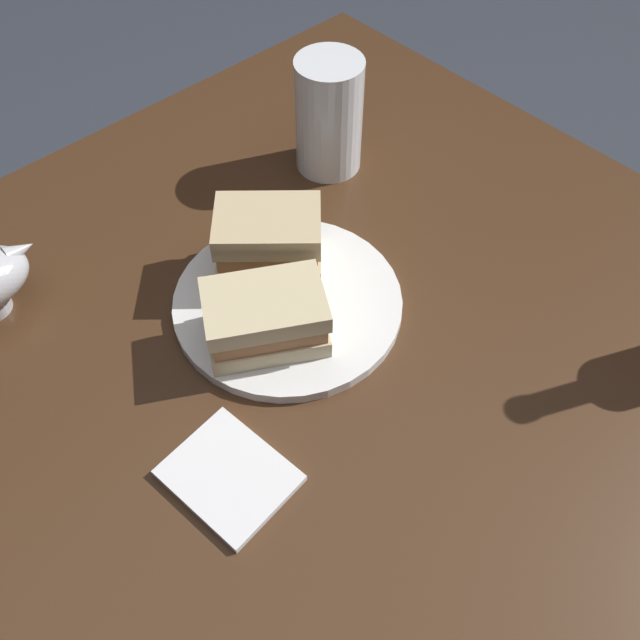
{
  "coord_description": "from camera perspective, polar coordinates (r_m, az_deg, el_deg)",
  "views": [
    {
      "loc": [
        0.26,
        -0.29,
        1.31
      ],
      "look_at": [
        -0.06,
        0.0,
        0.75
      ],
      "focal_mm": 38.69,
      "sensor_mm": 36.0,
      "label": 1
    }
  ],
  "objects": [
    {
      "name": "ground_plane",
      "position": [
        1.36,
        1.58,
        -21.3
      ],
      "size": [
        6.0,
        6.0,
        0.0
      ],
      "primitive_type": "plane",
      "color": "#333842"
    },
    {
      "name": "dining_table",
      "position": [
        1.02,
        2.04,
        -15.51
      ],
      "size": [
        1.04,
        0.97,
        0.72
      ],
      "primitive_type": "cube",
      "color": "#422816",
      "rests_on": "ground"
    },
    {
      "name": "plate",
      "position": [
        0.75,
        -2.68,
        1.46
      ],
      "size": [
        0.25,
        0.25,
        0.01
      ],
      "primitive_type": "cylinder",
      "color": "white",
      "rests_on": "dining_table"
    },
    {
      "name": "sandwich_half_left",
      "position": [
        0.75,
        -4.26,
        6.51
      ],
      "size": [
        0.13,
        0.14,
        0.07
      ],
      "color": "#CCB284",
      "rests_on": "plate"
    },
    {
      "name": "sandwich_half_right",
      "position": [
        0.69,
        -4.53,
        0.2
      ],
      "size": [
        0.13,
        0.14,
        0.06
      ],
      "color": "beige",
      "rests_on": "plate"
    },
    {
      "name": "potato_wedge_front",
      "position": [
        0.72,
        -6.87,
        -0.26
      ],
      "size": [
        0.05,
        0.05,
        0.02
      ],
      "primitive_type": "cube",
      "rotation": [
        0.0,
        0.0,
        3.99
      ],
      "color": "#B77F33",
      "rests_on": "plate"
    },
    {
      "name": "potato_wedge_middle",
      "position": [
        0.76,
        -7.8,
        3.41
      ],
      "size": [
        0.04,
        0.04,
        0.02
      ],
      "primitive_type": "cube",
      "rotation": [
        0.0,
        0.0,
        5.37
      ],
      "color": "gold",
      "rests_on": "plate"
    },
    {
      "name": "potato_wedge_back",
      "position": [
        0.76,
        -6.84,
        3.59
      ],
      "size": [
        0.05,
        0.03,
        0.02
      ],
      "primitive_type": "cube",
      "rotation": [
        0.0,
        0.0,
        3.59
      ],
      "color": "#B77F33",
      "rests_on": "plate"
    },
    {
      "name": "pint_glass",
      "position": [
        0.89,
        0.72,
        16.02
      ],
      "size": [
        0.08,
        0.08,
        0.15
      ],
      "color": "white",
      "rests_on": "dining_table"
    },
    {
      "name": "napkin",
      "position": [
        0.65,
        -7.52,
        -12.64
      ],
      "size": [
        0.12,
        0.1,
        0.01
      ],
      "primitive_type": "cube",
      "rotation": [
        0.0,
        0.0,
        0.11
      ],
      "color": "white",
      "rests_on": "dining_table"
    }
  ]
}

